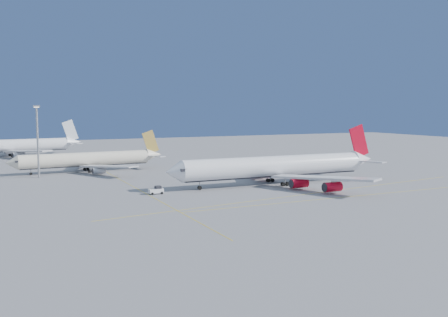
# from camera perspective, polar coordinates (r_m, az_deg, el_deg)

# --- Properties ---
(ground) EXTENTS (500.00, 500.00, 0.00)m
(ground) POSITION_cam_1_polar(r_m,az_deg,el_deg) (141.14, 8.45, -3.62)
(ground) COLOR slate
(ground) RESTS_ON ground
(taxiway_lines) EXTENTS (118.86, 140.00, 0.02)m
(taxiway_lines) POSITION_cam_1_polar(r_m,az_deg,el_deg) (139.17, 1.93, -3.69)
(taxiway_lines) COLOR gold
(taxiway_lines) RESTS_ON ground
(airliner_virgin) EXTENTS (71.56, 64.49, 17.70)m
(airliner_virgin) POSITION_cam_1_polar(r_m,az_deg,el_deg) (151.53, 6.30, -0.91)
(airliner_virgin) COLOR white
(airliner_virgin) RESTS_ON ground
(airliner_etihad) EXTENTS (56.04, 51.71, 14.63)m
(airliner_etihad) POSITION_cam_1_polar(r_m,az_deg,el_deg) (186.51, -15.14, -0.09)
(airliner_etihad) COLOR beige
(airliner_etihad) RESTS_ON ground
(airliner_third) EXTENTS (64.20, 58.86, 17.22)m
(airliner_third) POSITION_cam_1_polar(r_m,az_deg,el_deg) (254.83, -22.95, 1.36)
(airliner_third) COLOR white
(airliner_third) RESTS_ON ground
(pushback_tug) EXTENTS (3.89, 2.44, 2.16)m
(pushback_tug) POSITION_cam_1_polar(r_m,az_deg,el_deg) (134.85, -7.74, -3.62)
(pushback_tug) COLOR white
(pushback_tug) RESTS_ON ground
(light_mast) EXTENTS (2.06, 2.06, 23.80)m
(light_mast) POSITION_cam_1_polar(r_m,az_deg,el_deg) (174.99, -20.54, 2.52)
(light_mast) COLOR gray
(light_mast) RESTS_ON ground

